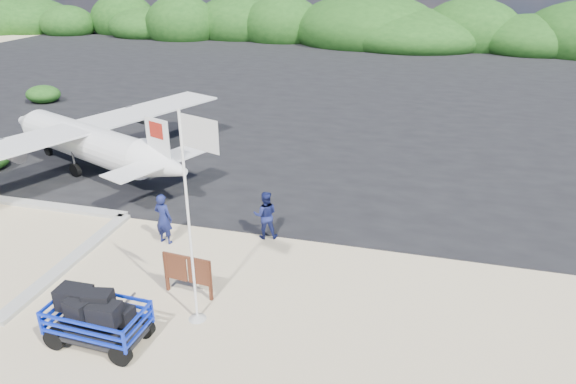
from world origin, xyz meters
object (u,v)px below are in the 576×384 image
flagpole (198,319)px  crew_b (265,215)px  crew_a (163,219)px  signboard (190,295)px  baggage_cart (102,342)px

flagpole → crew_b: size_ratio=3.38×
crew_b → crew_a: bearing=4.8°
signboard → flagpole: bearing=-49.9°
crew_a → signboard: bearing=137.7°
crew_a → baggage_cart: bearing=107.8°
baggage_cart → flagpole: (2.15, 1.60, 0.00)m
signboard → crew_a: size_ratio=0.89×
baggage_cart → flagpole: size_ratio=0.45×
crew_a → crew_b: crew_a is taller
baggage_cart → crew_b: bearing=71.1°
baggage_cart → crew_b: crew_b is taller
signboard → crew_b: (1.26, 4.13, 0.94)m
crew_a → crew_b: bearing=-150.2°
signboard → baggage_cart: bearing=-113.2°
flagpole → crew_a: 4.96m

